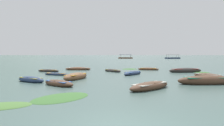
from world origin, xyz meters
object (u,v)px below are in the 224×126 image
rowboat_7 (76,77)px  ferry_1 (126,58)px  ferry_0 (173,58)px  rowboat_1 (185,71)px  rowboat_6 (133,73)px  rowboat_10 (208,76)px  rowboat_13 (59,83)px  rowboat_5 (113,71)px  rowboat_9 (48,71)px  rowboat_4 (148,69)px  rowboat_2 (207,81)px  rowboat_3 (56,74)px  rowboat_8 (150,86)px  rowboat_12 (31,80)px  rowboat_11 (78,69)px

rowboat_7 → ferry_1: bearing=76.9°
ferry_0 → rowboat_1: bearing=-111.7°
rowboat_1 → rowboat_7: (-13.52, -6.02, 0.01)m
rowboat_6 → rowboat_10: size_ratio=0.99×
rowboat_13 → rowboat_5: bearing=65.8°
rowboat_9 → rowboat_10: bearing=-28.9°
rowboat_9 → rowboat_4: bearing=6.8°
rowboat_4 → rowboat_9: rowboat_4 is taller
rowboat_4 → rowboat_10: (2.81, -10.88, 0.02)m
rowboat_1 → rowboat_2: rowboat_2 is taller
rowboat_3 → rowboat_9: size_ratio=1.00×
rowboat_8 → rowboat_9: rowboat_8 is taller
rowboat_8 → rowboat_4: bearing=73.8°
rowboat_12 → ferry_0: size_ratio=0.35×
rowboat_10 → rowboat_5: bearing=134.9°
rowboat_6 → rowboat_2: bearing=-64.4°
rowboat_2 → rowboat_3: rowboat_2 is taller
rowboat_1 → ferry_0: bearing=68.3°
rowboat_4 → ferry_1: size_ratio=0.38×
rowboat_6 → rowboat_12: (-9.76, -5.28, 0.02)m
ferry_0 → rowboat_3: bearing=-119.4°
rowboat_5 → rowboat_3: bearing=-149.3°
rowboat_4 → rowboat_1: bearing=-52.0°
rowboat_8 → ferry_1: 109.91m
rowboat_3 → rowboat_5: rowboat_5 is taller
rowboat_10 → rowboat_2: bearing=-122.2°
rowboat_4 → rowboat_12: size_ratio=1.04×
rowboat_5 → rowboat_10: (8.39, -8.42, 0.02)m
rowboat_4 → rowboat_13: bearing=-127.1°
rowboat_3 → rowboat_12: 5.84m
ferry_0 → rowboat_10: bearing=-110.7°
rowboat_7 → rowboat_11: rowboat_7 is taller
rowboat_10 → rowboat_13: size_ratio=1.17×
rowboat_10 → rowboat_6: bearing=148.8°
rowboat_2 → ferry_1: size_ratio=0.56×
rowboat_4 → rowboat_12: (-13.60, -12.14, 0.03)m
rowboat_2 → rowboat_13: (-11.18, 0.51, -0.09)m
rowboat_6 → rowboat_13: (-7.21, -7.76, 0.01)m
rowboat_2 → rowboat_10: size_ratio=1.31×
rowboat_4 → rowboat_6: size_ratio=0.89×
rowboat_4 → ferry_0: (38.73, 84.09, 0.31)m
rowboat_5 → rowboat_13: 13.34m
rowboat_1 → rowboat_5: rowboat_1 is taller
rowboat_3 → rowboat_5: size_ratio=0.97×
rowboat_6 → ferry_0: bearing=64.9°
rowboat_4 → rowboat_13: rowboat_13 is taller
rowboat_4 → rowboat_9: bearing=-173.2°
rowboat_6 → rowboat_12: rowboat_12 is taller
rowboat_11 → rowboat_12: bearing=-104.3°
rowboat_11 → rowboat_7: bearing=-89.1°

